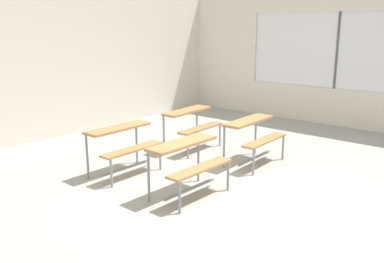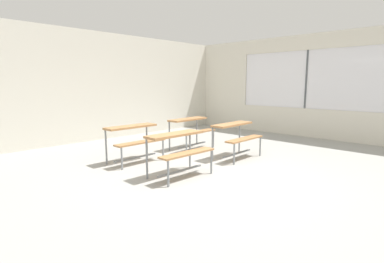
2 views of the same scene
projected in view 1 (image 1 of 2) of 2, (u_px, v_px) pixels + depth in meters
The scene contains 7 objects.
ground at pixel (224, 196), 5.83m from camera, with size 10.00×9.00×0.05m, color #9E9E99.
wall_back at pixel (38, 65), 8.24m from camera, with size 10.00×0.12×3.00m, color silver.
wall_right at pixel (365, 64), 9.10m from camera, with size 0.12×9.00×3.00m.
desk_bench_r0c0 at pixel (188, 156), 5.64m from camera, with size 1.11×0.62×0.74m.
desk_bench_r0c1 at pixel (254, 131), 6.97m from camera, with size 1.11×0.61×0.74m.
desk_bench_r1c0 at pixel (123, 139), 6.48m from camera, with size 1.10×0.60×0.74m.
desk_bench_r1c1 at pixel (192, 120), 7.77m from camera, with size 1.12×0.64×0.74m.
Camera 1 is at (-4.45, -3.14, 2.28)m, focal length 39.40 mm.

